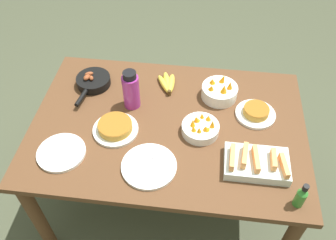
% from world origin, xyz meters
% --- Properties ---
extents(ground_plane, '(14.00, 14.00, 0.00)m').
position_xyz_m(ground_plane, '(0.00, 0.00, 0.00)').
color(ground_plane, '#474C38').
extents(dining_table, '(1.44, 0.97, 0.74)m').
position_xyz_m(dining_table, '(0.00, 0.00, 0.64)').
color(dining_table, brown).
rests_on(dining_table, ground_plane).
extents(banana_bunch, '(0.12, 0.19, 0.04)m').
position_xyz_m(banana_bunch, '(-0.04, 0.29, 0.76)').
color(banana_bunch, gold).
rests_on(banana_bunch, dining_table).
extents(melon_tray, '(0.30, 0.19, 0.10)m').
position_xyz_m(melon_tray, '(0.44, -0.22, 0.77)').
color(melon_tray, silver).
rests_on(melon_tray, dining_table).
extents(skillet, '(0.20, 0.32, 0.08)m').
position_xyz_m(skillet, '(-0.47, 0.25, 0.77)').
color(skillet, black).
rests_on(skillet, dining_table).
extents(frittata_plate_center, '(0.23, 0.23, 0.06)m').
position_xyz_m(frittata_plate_center, '(-0.26, -0.08, 0.76)').
color(frittata_plate_center, white).
rests_on(frittata_plate_center, dining_table).
extents(frittata_plate_side, '(0.21, 0.21, 0.05)m').
position_xyz_m(frittata_plate_side, '(0.46, 0.12, 0.76)').
color(frittata_plate_side, white).
rests_on(frittata_plate_side, dining_table).
extents(empty_plate_near_front, '(0.26, 0.26, 0.02)m').
position_xyz_m(empty_plate_near_front, '(-0.06, -0.28, 0.75)').
color(empty_plate_near_front, white).
rests_on(empty_plate_near_front, dining_table).
extents(empty_plate_far_left, '(0.24, 0.24, 0.02)m').
position_xyz_m(empty_plate_far_left, '(-0.49, -0.26, 0.75)').
color(empty_plate_far_left, white).
rests_on(empty_plate_far_left, dining_table).
extents(fruit_bowl_mango, '(0.19, 0.19, 0.10)m').
position_xyz_m(fruit_bowl_mango, '(0.17, -0.04, 0.77)').
color(fruit_bowl_mango, white).
rests_on(fruit_bowl_mango, dining_table).
extents(fruit_bowl_citrus, '(0.20, 0.20, 0.13)m').
position_xyz_m(fruit_bowl_citrus, '(0.26, 0.24, 0.78)').
color(fruit_bowl_citrus, white).
rests_on(fruit_bowl_citrus, dining_table).
extents(water_bottle, '(0.09, 0.09, 0.23)m').
position_xyz_m(water_bottle, '(-0.21, 0.12, 0.85)').
color(water_bottle, '#992D89').
rests_on(water_bottle, dining_table).
extents(hot_sauce_bottle, '(0.05, 0.05, 0.14)m').
position_xyz_m(hot_sauce_bottle, '(0.62, -0.40, 0.80)').
color(hot_sauce_bottle, '#337F2D').
rests_on(hot_sauce_bottle, dining_table).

